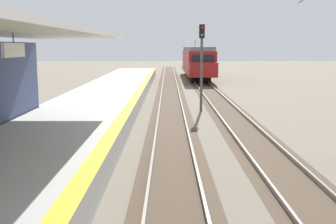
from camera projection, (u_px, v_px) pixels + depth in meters
station_platform at (71, 129)px, 17.51m from camera, size 5.00×80.00×0.91m
track_pair_nearest_platform at (173, 121)px, 21.51m from camera, size 2.34×120.00×0.16m
track_pair_middle at (238, 121)px, 21.50m from camera, size 2.34×120.00×0.16m
approaching_train at (199, 61)px, 50.65m from camera, size 2.93×19.60×4.76m
rail_signal_post at (203, 59)px, 24.65m from camera, size 0.32×0.34×5.20m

